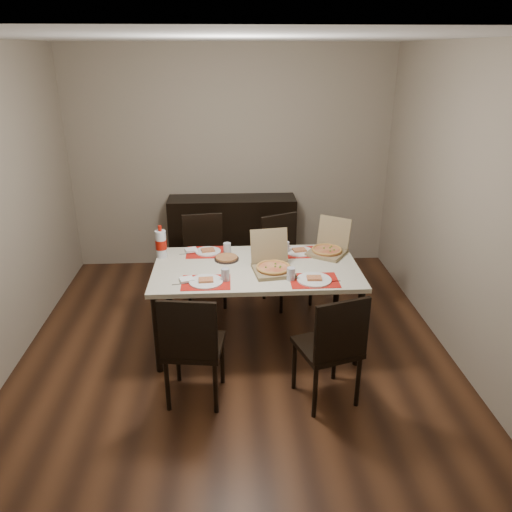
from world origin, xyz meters
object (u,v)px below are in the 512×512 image
chair_far_left (204,255)px  pizza_box_center (273,265)px  chair_near_left (192,345)px  chair_far_right (284,256)px  dip_bowl (259,255)px  dining_table (256,273)px  sideboard (233,234)px  chair_near_right (332,345)px  soda_bottle (161,244)px

chair_far_left → pizza_box_center: (0.63, -0.96, 0.29)m
chair_near_left → pizza_box_center: pizza_box_center is taller
chair_far_right → dip_bowl: (-0.30, -0.59, 0.25)m
dining_table → chair_far_right: size_ratio=1.94×
sideboard → dining_table: sideboard is taller
dining_table → chair_far_right: bearing=66.9°
chair_near_right → dip_bowl: (-0.47, 1.14, 0.25)m
dining_table → chair_far_left: chair_far_left is taller
soda_bottle → chair_near_left: bearing=-73.5°
sideboard → dining_table: size_ratio=0.83×
sideboard → dining_table: bearing=-83.6°
chair_near_left → soda_bottle: bearing=106.5°
dip_bowl → dining_table: bearing=-100.8°
dining_table → chair_far_right: 0.90m
chair_far_left → pizza_box_center: 1.19m
chair_near_right → chair_far_left: size_ratio=1.00×
soda_bottle → sideboard: bearing=64.7°
dining_table → pizza_box_center: size_ratio=4.40×
chair_far_right → pizza_box_center: pizza_box_center is taller
chair_far_right → pizza_box_center: size_ratio=2.27×
chair_far_left → dip_bowl: bearing=-50.1°
chair_near_right → chair_near_left: bearing=176.3°
dip_bowl → soda_bottle: bearing=176.6°
pizza_box_center → dining_table: bearing=142.8°
soda_bottle → pizza_box_center: bearing=-20.7°
dining_table → soda_bottle: bearing=162.4°
sideboard → chair_near_right: size_ratio=1.61×
sideboard → chair_near_left: bearing=-97.4°
chair_near_right → sideboard: bearing=105.0°
sideboard → pizza_box_center: pizza_box_center is taller
chair_near_left → soda_bottle: (-0.33, 1.13, 0.37)m
chair_near_left → pizza_box_center: 1.04m
dip_bowl → soda_bottle: size_ratio=0.39×
chair_near_right → soda_bottle: size_ratio=3.07×
chair_far_left → soda_bottle: size_ratio=3.07×
pizza_box_center → dip_bowl: (-0.09, 0.32, -0.04)m
chair_near_right → chair_far_left: 2.05m
sideboard → chair_near_left: (-0.33, -2.54, 0.06)m
chair_near_left → dip_bowl: bearing=62.4°
chair_far_left → dip_bowl: (0.54, -0.64, 0.25)m
chair_near_right → chair_far_right: bearing=95.4°
sideboard → soda_bottle: (-0.66, -1.41, 0.43)m
chair_far_left → soda_bottle: soda_bottle is taller
sideboard → pizza_box_center: size_ratio=3.67×
dining_table → chair_far_left: bearing=120.0°
chair_near_right → chair_far_right: (-0.16, 1.73, 0.00)m
dining_table → chair_near_left: (-0.52, -0.86, -0.17)m
dining_table → chair_far_left: 1.01m
pizza_box_center → dip_bowl: 0.34m
sideboard → chair_near_right: (0.70, -2.60, 0.06)m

